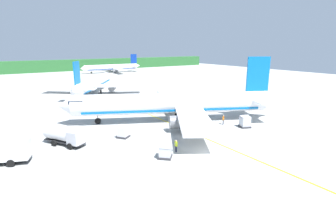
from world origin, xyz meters
name	(u,v)px	position (x,y,z in m)	size (l,w,h in m)	color
ground	(94,97)	(0.00, 48.00, -0.10)	(240.00, 320.00, 0.20)	#A8A8A3
distant_treeline	(42,66)	(0.00, 133.98, 3.12)	(216.00, 6.00, 6.24)	#28602D
airliner_foreground	(175,103)	(4.89, 15.54, 3.39)	(38.97, 32.88, 11.90)	white
airliner_mid_apron	(94,83)	(2.25, 54.57, 2.89)	(26.45, 31.03, 10.16)	white
airliner_far_taxiway	(112,67)	(30.88, 111.10, 2.69)	(33.05, 27.48, 9.43)	white
service_truck_fuel	(65,136)	(-15.37, 14.00, 1.40)	(5.10, 6.58, 2.40)	silver
service_truck_baggage	(5,151)	(-22.79, 11.45, 1.58)	(5.97, 4.10, 2.87)	white
cargo_container_near	(165,151)	(-5.93, 2.24, 0.90)	(2.30, 2.30, 1.91)	#333338
cargo_container_mid	(245,122)	(12.75, 5.52, 1.01)	(2.21, 2.21, 2.13)	#333338
cargo_container_far	(123,132)	(-7.13, 12.34, 0.86)	(2.29, 2.29, 1.83)	#333338
crew_marshaller	(176,145)	(-3.65, 3.11, 0.99)	(0.27, 0.63, 1.68)	#191E33
crew_loader_left	(223,119)	(10.83, 8.81, 1.02)	(0.54, 0.44, 1.72)	#191E33
apron_guide_line	(183,129)	(3.23, 10.78, 0.01)	(0.30, 60.00, 0.01)	yellow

